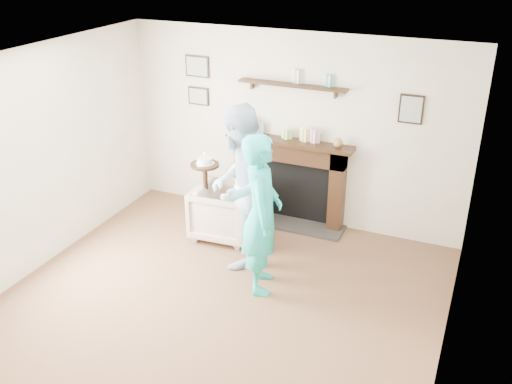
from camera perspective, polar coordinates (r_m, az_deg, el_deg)
ground at (r=5.92m, az=-5.18°, el=-12.69°), size 5.00×5.00×0.00m
room_shell at (r=5.67m, az=-2.52°, el=4.43°), size 4.54×5.02×2.52m
armchair at (r=7.38m, az=-3.02°, el=-4.34°), size 0.81×0.79×0.69m
man at (r=6.86m, az=-1.67°, el=-6.77°), size 0.85×1.02×1.90m
woman at (r=6.41m, az=0.53°, el=-9.30°), size 0.63×0.76×1.77m
pedestal_table at (r=7.09m, az=-5.06°, el=0.65°), size 0.36×0.36×1.14m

